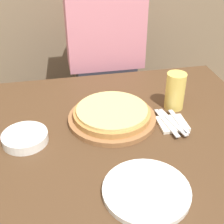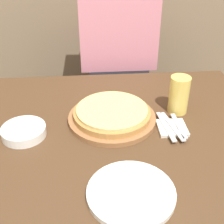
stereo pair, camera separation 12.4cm
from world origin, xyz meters
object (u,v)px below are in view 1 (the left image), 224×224
object	(u,v)px
pizza_on_board	(112,115)
spoon	(179,121)
diner_person	(105,76)
beer_glass	(175,90)
fork	(167,123)
dinner_plate	(146,191)
side_bowl	(25,138)
dinner_knife	(173,122)

from	to	relation	value
pizza_on_board	spoon	distance (m)	0.27
pizza_on_board	diner_person	distance (m)	0.61
beer_glass	fork	size ratio (longest dim) A/B	0.81
dinner_plate	fork	xyz separation A→B (m)	(0.18, 0.32, 0.01)
diner_person	beer_glass	bearing A→B (deg)	-69.90
fork	spoon	bearing A→B (deg)	0.00
beer_glass	spoon	distance (m)	0.15
diner_person	side_bowl	bearing A→B (deg)	-121.98
side_bowl	fork	bearing A→B (deg)	-0.46
pizza_on_board	spoon	bearing A→B (deg)	-17.26
spoon	diner_person	bearing A→B (deg)	104.47
fork	diner_person	world-z (taller)	diner_person
dinner_knife	beer_glass	bearing A→B (deg)	67.73
fork	spoon	xyz separation A→B (m)	(0.05, 0.00, 0.00)
pizza_on_board	beer_glass	distance (m)	0.29
dinner_knife	spoon	world-z (taller)	same
dinner_plate	dinner_knife	bearing A→B (deg)	57.75
dinner_plate	diner_person	size ratio (longest dim) A/B	0.20
dinner_knife	spoon	size ratio (longest dim) A/B	1.17
side_bowl	spoon	size ratio (longest dim) A/B	0.99
beer_glass	spoon	bearing A→B (deg)	-101.92
pizza_on_board	side_bowl	bearing A→B (deg)	-167.63
pizza_on_board	dinner_plate	world-z (taller)	pizza_on_board
diner_person	dinner_plate	bearing A→B (deg)	-93.09
beer_glass	dinner_plate	world-z (taller)	beer_glass
pizza_on_board	fork	distance (m)	0.22
dinner_plate	spoon	xyz separation A→B (m)	(0.23, 0.32, 0.01)
dinner_plate	side_bowl	world-z (taller)	side_bowl
dinner_knife	dinner_plate	bearing A→B (deg)	-122.25
dinner_knife	diner_person	xyz separation A→B (m)	(-0.15, 0.67, -0.11)
side_bowl	dinner_knife	xyz separation A→B (m)	(0.57, -0.00, -0.00)
side_bowl	diner_person	size ratio (longest dim) A/B	0.12
side_bowl	fork	world-z (taller)	side_bowl
beer_glass	diner_person	bearing A→B (deg)	110.10
beer_glass	diner_person	distance (m)	0.61
dinner_plate	diner_person	world-z (taller)	diner_person
pizza_on_board	diner_person	bearing A→B (deg)	82.42
beer_glass	side_bowl	world-z (taller)	beer_glass
fork	diner_person	xyz separation A→B (m)	(-0.12, 0.67, -0.11)
pizza_on_board	fork	bearing A→B (deg)	-21.16
beer_glass	dinner_plate	bearing A→B (deg)	-119.62
pizza_on_board	spoon	world-z (taller)	pizza_on_board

